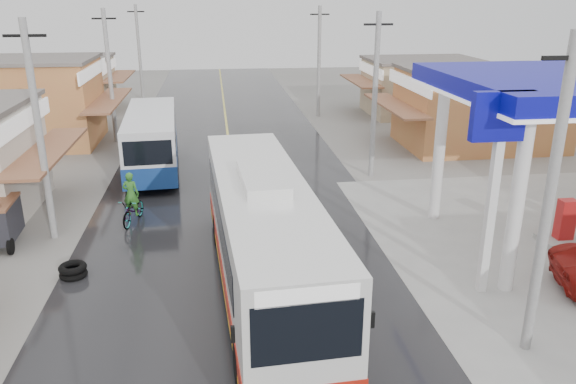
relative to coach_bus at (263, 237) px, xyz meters
name	(u,v)px	position (x,y,z in m)	size (l,w,h in m)	color
ground	(257,370)	(-0.52, -3.83, -1.86)	(120.00, 120.00, 0.00)	slate
road	(233,181)	(-0.52, 11.17, -1.85)	(12.00, 90.00, 0.02)	black
centre_line	(233,180)	(-0.52, 11.17, -1.84)	(0.15, 90.00, 0.01)	#D8CC4C
shopfronts_right	(550,188)	(14.48, 8.17, -1.86)	(11.00, 44.00, 4.80)	beige
utility_poles_left	(91,180)	(-7.52, 12.17, -1.86)	(1.60, 50.00, 8.00)	gray
utility_poles_right	(371,175)	(6.48, 11.17, -1.86)	(1.60, 36.00, 8.00)	gray
coach_bus	(263,237)	(0.00, 0.00, 0.00)	(3.39, 12.47, 3.86)	silver
second_bus	(152,140)	(-4.57, 13.57, -0.23)	(3.02, 9.24, 3.02)	silver
cyclist	(133,206)	(-4.69, 6.22, -1.14)	(1.19, 2.15, 2.19)	black
tyre_stack	(73,271)	(-6.07, 1.76, -1.63)	(0.89, 0.89, 0.46)	black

